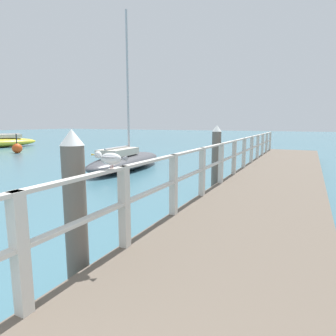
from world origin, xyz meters
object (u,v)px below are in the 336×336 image
object	(u,v)px
dock_piling_far	(216,159)
seagull_foreground	(110,158)
dock_piling_near	(76,214)
boat_4	(126,160)
channel_buoy	(17,148)

from	to	relation	value
dock_piling_far	seagull_foreground	bearing A→B (deg)	-86.32
dock_piling_near	dock_piling_far	bearing A→B (deg)	90.00
boat_4	dock_piling_far	bearing A→B (deg)	-31.23
seagull_foreground	channel_buoy	distance (m)	20.21
boat_4	channel_buoy	world-z (taller)	boat_4
dock_piling_far	channel_buoy	bearing A→B (deg)	162.16
dock_piling_far	channel_buoy	distance (m)	17.32
boat_4	channel_buoy	distance (m)	11.60
dock_piling_near	channel_buoy	xyz separation A→B (m)	(-16.47, 11.33, -0.71)
channel_buoy	boat_4	bearing A→B (deg)	-13.32
dock_piling_near	seagull_foreground	distance (m)	0.82
seagull_foreground	channel_buoy	world-z (taller)	seagull_foreground
dock_piling_near	seagull_foreground	world-z (taller)	dock_piling_near
boat_4	channel_buoy	bearing A→B (deg)	162.32
dock_piling_near	dock_piling_far	size ratio (longest dim) A/B	1.00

